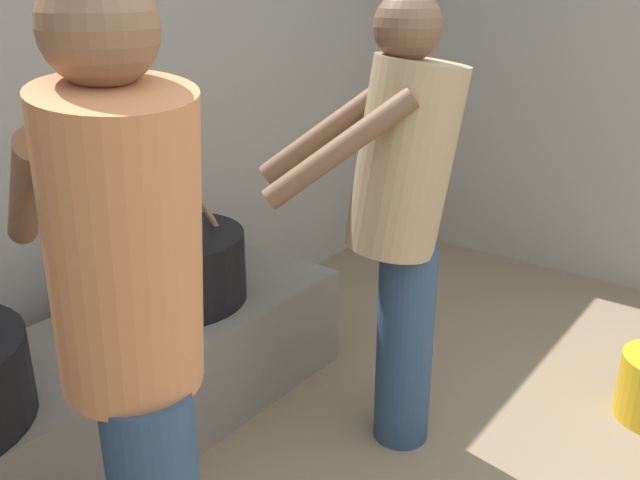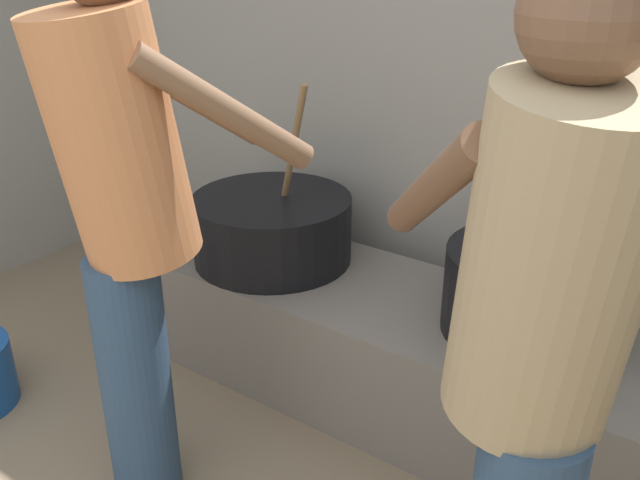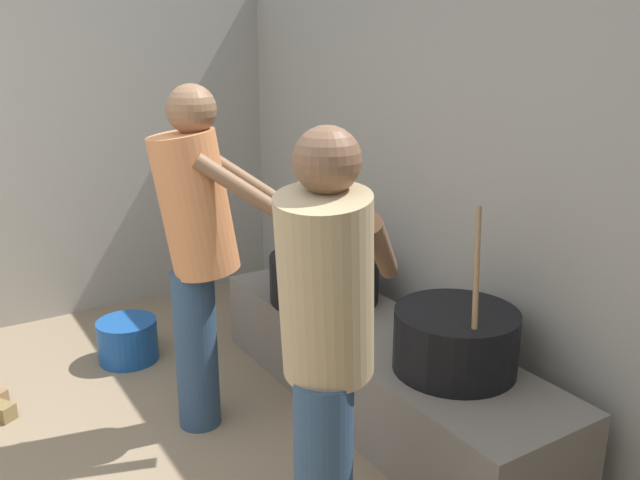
# 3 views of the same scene
# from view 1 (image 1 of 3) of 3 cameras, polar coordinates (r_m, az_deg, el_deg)

# --- Properties ---
(block_enclosure_rear) EXTENTS (5.10, 0.20, 2.17)m
(block_enclosure_rear) POSITION_cam_1_polar(r_m,az_deg,el_deg) (2.77, -22.48, 9.03)
(block_enclosure_rear) COLOR #9E998E
(block_enclosure_rear) RESTS_ON ground_plane
(hearth_ledge) EXTENTS (2.17, 0.60, 0.42)m
(hearth_ledge) POSITION_cam_1_polar(r_m,az_deg,el_deg) (2.53, -19.23, -13.15)
(hearth_ledge) COLOR slate
(hearth_ledge) RESTS_ON ground_plane
(cooking_pot_secondary) EXTENTS (0.53, 0.53, 0.72)m
(cooking_pot_secondary) POSITION_cam_1_polar(r_m,az_deg,el_deg) (2.65, -12.06, -2.20)
(cooking_pot_secondary) COLOR black
(cooking_pot_secondary) RESTS_ON hearth_ledge
(cook_in_tan_shirt) EXTENTS (0.68, 0.69, 1.56)m
(cook_in_tan_shirt) POSITION_cam_1_polar(r_m,az_deg,el_deg) (2.22, 6.89, 2.68)
(cook_in_tan_shirt) COLOR navy
(cook_in_tan_shirt) RESTS_ON ground_plane
(cook_in_orange_shirt) EXTENTS (0.55, 0.74, 1.62)m
(cook_in_orange_shirt) POSITION_cam_1_polar(r_m,az_deg,el_deg) (1.45, -15.48, -6.84)
(cook_in_orange_shirt) COLOR navy
(cook_in_orange_shirt) RESTS_ON ground_plane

